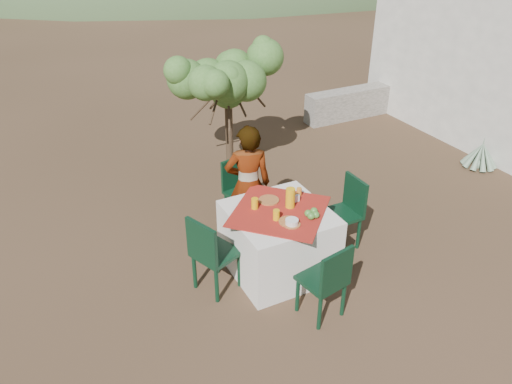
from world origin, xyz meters
TOP-DOWN VIEW (x-y plane):
  - ground at (0.00, 0.00)m, footprint 160.00×160.00m
  - table at (-0.24, -0.03)m, footprint 1.30×1.30m
  - chair_far at (-0.19, 1.09)m, footprint 0.46×0.46m
  - chair_near at (-0.20, -0.90)m, footprint 0.46×0.46m
  - chair_left at (-1.04, -0.04)m, footprint 0.53×0.53m
  - chair_right at (0.70, 0.04)m, footprint 0.40×0.40m
  - person at (-0.27, 0.67)m, footprint 0.62×0.50m
  - shrub_tree at (0.30, 2.43)m, footprint 1.46×1.44m
  - agave at (3.78, 0.77)m, footprint 0.54×0.54m
  - stone_wall at (3.60, 3.40)m, footprint 2.60×0.35m
  - plate_far at (-0.24, 0.20)m, footprint 0.23×0.23m
  - plate_near at (-0.26, -0.26)m, footprint 0.21×0.21m
  - glass_far at (-0.45, 0.13)m, footprint 0.07×0.07m
  - glass_near at (-0.35, -0.16)m, footprint 0.07×0.07m
  - juice_pitcher at (-0.10, -0.01)m, footprint 0.10×0.10m
  - bowl_plate at (-0.26, -0.32)m, footprint 0.18×0.18m
  - white_bowl at (-0.26, -0.32)m, footprint 0.13×0.13m
  - jar_left at (0.01, 0.10)m, footprint 0.05×0.05m
  - jar_right at (0.11, 0.15)m, footprint 0.06×0.06m
  - napkin_holder at (0.02, 0.06)m, footprint 0.06×0.04m
  - fruit_cluster at (0.00, -0.29)m, footprint 0.16×0.15m

SIDE VIEW (x-z plane):
  - ground at x=0.00m, z-range 0.00..0.00m
  - agave at x=3.78m, z-range -0.09..0.48m
  - stone_wall at x=3.60m, z-range 0.00..0.55m
  - table at x=-0.24m, z-range 0.00..0.76m
  - chair_far at x=-0.19m, z-range 0.05..0.88m
  - chair_near at x=-0.20m, z-range 0.05..0.89m
  - chair_right at x=0.70m, z-range 0.05..0.91m
  - chair_left at x=-1.04m, z-range 0.05..0.94m
  - person at x=-0.27m, z-range 0.00..1.47m
  - bowl_plate at x=-0.26m, z-range 0.76..0.77m
  - plate_far at x=-0.24m, z-range 0.76..0.78m
  - plate_near at x=-0.26m, z-range 0.76..0.78m
  - white_bowl at x=-0.26m, z-range 0.77..0.82m
  - fruit_cluster at x=0.00m, z-range 0.76..0.84m
  - napkin_holder at x=0.02m, z-range 0.76..0.84m
  - jar_left at x=0.01m, z-range 0.76..0.85m
  - jar_right at x=0.11m, z-range 0.76..0.86m
  - glass_near at x=-0.35m, z-range 0.76..0.87m
  - glass_far at x=-0.45m, z-range 0.76..0.88m
  - juice_pitcher at x=-0.10m, z-range 0.76..0.98m
  - shrub_tree at x=0.30m, z-range 0.50..2.22m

